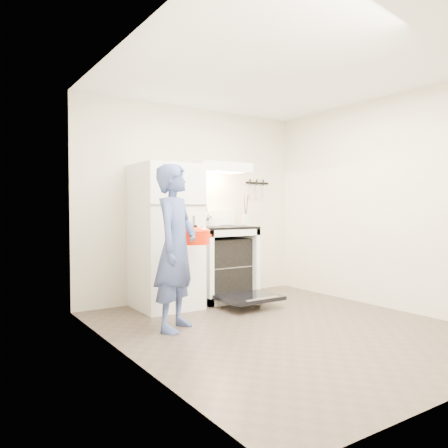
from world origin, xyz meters
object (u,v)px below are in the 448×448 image
(refrigerator, at_px, (166,236))
(stove_body, at_px, (222,264))
(person, at_px, (176,247))
(dutch_oven, at_px, (196,238))
(tea_kettle, at_px, (203,216))

(refrigerator, bearing_deg, stove_body, 1.77)
(refrigerator, distance_m, stove_body, 0.90)
(person, bearing_deg, stove_body, 0.11)
(refrigerator, bearing_deg, dutch_oven, -85.82)
(stove_body, xyz_separation_m, dutch_oven, (-0.76, -0.65, 0.41))
(person, bearing_deg, refrigerator, 30.64)
(refrigerator, height_order, tea_kettle, refrigerator)
(tea_kettle, xyz_separation_m, person, (-0.98, -1.12, -0.27))
(tea_kettle, xyz_separation_m, dutch_oven, (-0.60, -0.84, -0.21))
(stove_body, distance_m, tea_kettle, 0.67)
(tea_kettle, height_order, person, person)
(refrigerator, relative_size, person, 1.05)
(stove_body, distance_m, person, 1.52)
(refrigerator, distance_m, person, 0.97)
(stove_body, xyz_separation_m, person, (-1.15, -0.93, 0.35))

